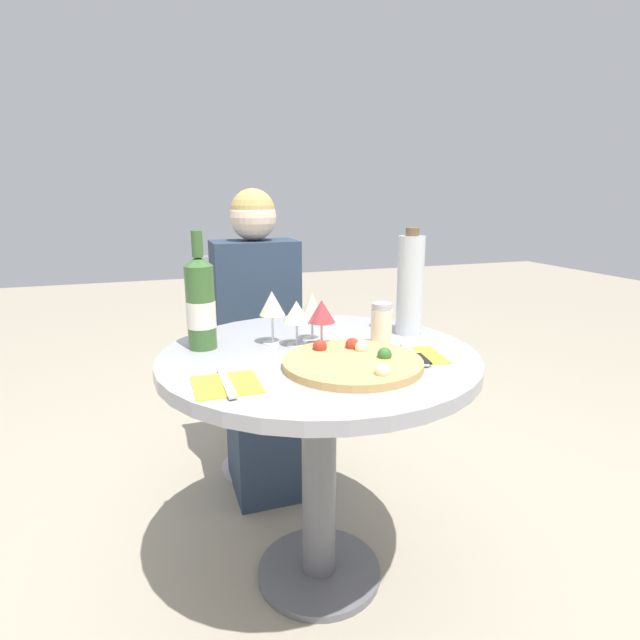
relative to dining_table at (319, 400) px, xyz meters
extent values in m
plane|color=#9E937F|center=(0.00, 0.00, -0.59)|extent=(12.00, 12.00, 0.00)
cylinder|color=slate|center=(0.00, 0.00, -0.58)|extent=(0.38, 0.38, 0.02)
cylinder|color=slate|center=(0.00, 0.00, -0.23)|extent=(0.10, 0.10, 0.68)
cylinder|color=#9E9EA3|center=(0.00, 0.00, 0.13)|extent=(0.89, 0.89, 0.04)
cylinder|color=#ADADB2|center=(-0.03, 0.69, -0.58)|extent=(0.34, 0.34, 0.01)
cylinder|color=#ADADB2|center=(-0.03, 0.69, -0.37)|extent=(0.06, 0.06, 0.44)
cube|color=#ADADB2|center=(-0.03, 0.69, -0.14)|extent=(0.38, 0.38, 0.03)
cube|color=#ADADB2|center=(-0.03, 0.87, 0.10)|extent=(0.38, 0.02, 0.45)
cube|color=#28384C|center=(-0.03, 0.53, -0.36)|extent=(0.28, 0.32, 0.47)
cube|color=#28384C|center=(-0.03, 0.69, 0.14)|extent=(0.33, 0.20, 0.52)
sphere|color=beige|center=(-0.03, 0.69, 0.49)|extent=(0.18, 0.18, 0.18)
sphere|color=tan|center=(-0.03, 0.69, 0.51)|extent=(0.17, 0.17, 0.17)
cylinder|color=tan|center=(0.04, -0.15, 0.16)|extent=(0.36, 0.36, 0.02)
sphere|color=#336B28|center=(0.12, -0.16, 0.17)|extent=(0.04, 0.04, 0.04)
sphere|color=#B22D1E|center=(-0.01, -0.04, 0.18)|extent=(0.04, 0.04, 0.04)
sphere|color=beige|center=(0.06, -0.27, 0.17)|extent=(0.04, 0.04, 0.04)
sphere|color=beige|center=(0.09, -0.09, 0.17)|extent=(0.04, 0.04, 0.04)
sphere|color=#B22D1E|center=(0.08, -0.06, 0.18)|extent=(0.04, 0.04, 0.04)
cylinder|color=#38602D|center=(-0.30, 0.14, 0.27)|extent=(0.08, 0.08, 0.24)
cone|color=#38602D|center=(-0.30, 0.14, 0.40)|extent=(0.08, 0.08, 0.03)
cylinder|color=#38602D|center=(-0.30, 0.14, 0.44)|extent=(0.03, 0.03, 0.07)
cylinder|color=silver|center=(-0.30, 0.14, 0.25)|extent=(0.08, 0.08, 0.08)
cylinder|color=silver|center=(0.33, 0.09, 0.30)|extent=(0.08, 0.08, 0.31)
cylinder|color=brown|center=(0.33, 0.09, 0.47)|extent=(0.04, 0.04, 0.02)
cylinder|color=silver|center=(0.19, -0.01, 0.20)|extent=(0.06, 0.06, 0.11)
cylinder|color=#B2B2B7|center=(0.19, -0.01, 0.27)|extent=(0.06, 0.06, 0.02)
cylinder|color=silver|center=(0.02, 0.12, 0.15)|extent=(0.06, 0.06, 0.00)
cylinder|color=silver|center=(0.02, 0.12, 0.18)|extent=(0.01, 0.01, 0.06)
cone|color=beige|center=(0.02, 0.12, 0.25)|extent=(0.07, 0.07, 0.08)
cylinder|color=silver|center=(-0.04, 0.08, 0.15)|extent=(0.06, 0.06, 0.00)
cylinder|color=silver|center=(-0.04, 0.08, 0.18)|extent=(0.01, 0.01, 0.07)
cone|color=beige|center=(-0.04, 0.08, 0.25)|extent=(0.08, 0.08, 0.06)
cylinder|color=silver|center=(-0.10, 0.12, 0.15)|extent=(0.06, 0.06, 0.00)
cylinder|color=silver|center=(-0.10, 0.12, 0.19)|extent=(0.01, 0.01, 0.08)
cone|color=beige|center=(-0.10, 0.12, 0.27)|extent=(0.08, 0.08, 0.07)
cylinder|color=silver|center=(0.02, 0.03, 0.15)|extent=(0.06, 0.06, 0.00)
cylinder|color=silver|center=(0.02, 0.03, 0.19)|extent=(0.01, 0.01, 0.07)
cone|color=#9E383D|center=(0.02, 0.03, 0.25)|extent=(0.08, 0.08, 0.06)
cube|color=yellow|center=(-0.28, -0.17, 0.15)|extent=(0.15, 0.15, 0.00)
cube|color=silver|center=(-0.28, -0.17, 0.15)|extent=(0.02, 0.19, 0.00)
cube|color=silver|center=(-0.28, -0.22, 0.16)|extent=(0.02, 0.09, 0.00)
cube|color=yellow|center=(0.23, -0.13, 0.15)|extent=(0.17, 0.17, 0.00)
cube|color=silver|center=(0.23, -0.13, 0.15)|extent=(0.05, 0.19, 0.00)
cube|color=black|center=(0.23, -0.17, 0.16)|extent=(0.03, 0.09, 0.00)
camera|label=1|loc=(-0.43, -1.26, 0.57)|focal=28.00mm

